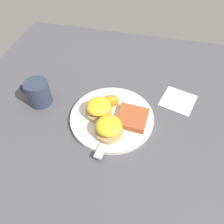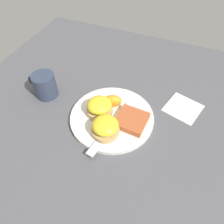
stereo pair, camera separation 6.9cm
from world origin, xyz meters
The scene contains 9 objects.
ground_plane centered at (0.00, 0.00, 0.00)m, with size 1.10×1.10×0.00m, color #4C4C51.
plate centered at (0.00, 0.00, 0.01)m, with size 0.27×0.27×0.01m, color silver.
sandwich_benedict_left centered at (0.04, 0.00, 0.04)m, with size 0.09×0.09×0.05m.
sandwich_benedict_right centered at (-0.01, 0.07, 0.04)m, with size 0.09×0.09×0.05m.
hashbrown_patty centered at (-0.07, 0.00, 0.02)m, with size 0.09×0.09×0.02m, color #A7502C.
orange_wedge centered at (0.02, -0.04, 0.04)m, with size 0.06×0.04×0.04m, color orange.
fork centered at (-0.01, 0.06, 0.02)m, with size 0.05×0.24×0.00m.
cup centered at (0.26, -0.02, 0.04)m, with size 0.11×0.08×0.09m.
napkin centered at (-0.21, -0.14, 0.00)m, with size 0.11×0.11×0.00m, color white.
Camera 2 is at (-0.17, 0.42, 0.56)m, focal length 35.00 mm.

